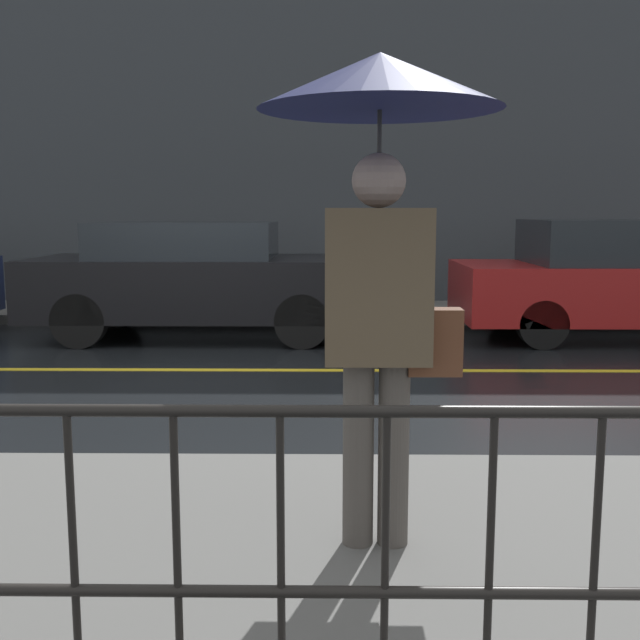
% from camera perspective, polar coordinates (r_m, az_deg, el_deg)
% --- Properties ---
extents(ground_plane, '(80.00, 80.00, 0.00)m').
position_cam_1_polar(ground_plane, '(8.10, -9.88, -3.78)').
color(ground_plane, black).
extents(sidewalk_near, '(28.00, 2.81, 0.14)m').
position_cam_1_polar(sidewalk_near, '(3.86, -23.05, -16.94)').
color(sidewalk_near, '#60605E').
rests_on(sidewalk_near, ground_plane).
extents(sidewalk_far, '(28.00, 1.91, 0.14)m').
position_cam_1_polar(sidewalk_far, '(12.13, -6.31, 0.63)').
color(sidewalk_far, '#60605E').
rests_on(sidewalk_far, ground_plane).
extents(lane_marking, '(25.20, 0.12, 0.01)m').
position_cam_1_polar(lane_marking, '(8.10, -9.88, -3.75)').
color(lane_marking, gold).
rests_on(lane_marking, ground_plane).
extents(building_storefront, '(28.00, 0.30, 6.43)m').
position_cam_1_polar(building_storefront, '(13.21, -5.93, 14.93)').
color(building_storefront, '#383D42').
rests_on(building_storefront, ground_plane).
extents(pedestrian, '(1.06, 1.06, 2.20)m').
position_cam_1_polar(pedestrian, '(3.32, 4.62, 11.44)').
color(pedestrian, '#4C4742').
rests_on(pedestrian, sidewalk_near).
extents(car_black, '(4.44, 1.90, 1.53)m').
position_cam_1_polar(car_black, '(10.11, -9.25, 3.18)').
color(car_black, black).
rests_on(car_black, ground_plane).
extents(car_red, '(4.67, 1.88, 1.57)m').
position_cam_1_polar(car_red, '(10.74, 22.68, 2.89)').
color(car_red, maroon).
rests_on(car_red, ground_plane).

